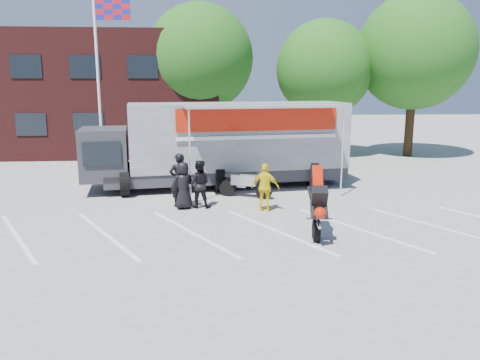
{
  "coord_description": "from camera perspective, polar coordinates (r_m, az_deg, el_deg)",
  "views": [
    {
      "loc": [
        -1.8,
        -11.71,
        4.14
      ],
      "look_at": [
        -0.76,
        1.98,
        1.3
      ],
      "focal_mm": 35.0,
      "sensor_mm": 36.0,
      "label": 1
    }
  ],
  "objects": [
    {
      "name": "stunt_bike_rider",
      "position": [
        13.5,
        8.92,
        -6.32
      ],
      "size": [
        1.11,
        1.98,
        2.22
      ],
      "primitive_type": null,
      "rotation": [
        0.0,
        0.0,
        -0.12
      ],
      "color": "black",
      "rests_on": "ground"
    },
    {
      "name": "office_building",
      "position": [
        30.83,
        -20.07,
        9.81
      ],
      "size": [
        18.0,
        8.0,
        7.0
      ],
      "primitive_type": "cube",
      "color": "#471816",
      "rests_on": "ground"
    },
    {
      "name": "transporter_truck",
      "position": [
        19.32,
        -1.6,
        -0.69
      ],
      "size": [
        11.22,
        6.52,
        3.38
      ],
      "primitive_type": null,
      "rotation": [
        0.0,
        0.0,
        0.14
      ],
      "color": "#999CA1",
      "rests_on": "ground"
    },
    {
      "name": "spectator_leather_c",
      "position": [
        15.82,
        -5.01,
        -0.49
      ],
      "size": [
        0.88,
        0.73,
        1.63
      ],
      "primitive_type": "imported",
      "rotation": [
        0.0,
        0.0,
        2.98
      ],
      "color": "black",
      "rests_on": "ground"
    },
    {
      "name": "tree_right",
      "position": [
        28.8,
        20.54,
        14.43
      ],
      "size": [
        6.46,
        6.46,
        9.12
      ],
      "color": "#382314",
      "rests_on": "ground"
    },
    {
      "name": "ground",
      "position": [
        12.55,
        4.2,
        -7.6
      ],
      "size": [
        100.0,
        100.0,
        0.0
      ],
      "primitive_type": "plane",
      "color": "gray",
      "rests_on": "ground"
    },
    {
      "name": "spectator_leather_a",
      "position": [
        15.74,
        -6.93,
        -0.66
      ],
      "size": [
        0.91,
        0.75,
        1.6
      ],
      "primitive_type": "imported",
      "rotation": [
        0.0,
        0.0,
        3.49
      ],
      "color": "black",
      "rests_on": "ground"
    },
    {
      "name": "spectator_leather_b",
      "position": [
        16.02,
        -7.42,
        -0.01
      ],
      "size": [
        0.76,
        0.59,
        1.84
      ],
      "primitive_type": "imported",
      "rotation": [
        0.0,
        0.0,
        3.39
      ],
      "color": "black",
      "rests_on": "ground"
    },
    {
      "name": "parked_motorcycle",
      "position": [
        17.33,
        0.66,
        -2.13
      ],
      "size": [
        2.19,
        1.48,
        1.09
      ],
      "primitive_type": null,
      "rotation": [
        0.0,
        0.0,
        1.15
      ],
      "color": "#B7B7BC",
      "rests_on": "ground"
    },
    {
      "name": "spectator_hivis",
      "position": [
        15.36,
        3.11,
        -0.89
      ],
      "size": [
        1.02,
        0.71,
        1.6
      ],
      "primitive_type": "imported",
      "rotation": [
        0.0,
        0.0,
        2.76
      ],
      "color": "yellow",
      "rests_on": "ground"
    },
    {
      "name": "parking_bay_lines",
      "position": [
        13.49,
        3.57,
        -6.18
      ],
      "size": [
        18.09,
        13.33,
        0.01
      ],
      "primitive_type": "cube",
      "rotation": [
        0.0,
        0.0,
        0.52
      ],
      "color": "white",
      "rests_on": "ground"
    },
    {
      "name": "tree_left",
      "position": [
        27.75,
        -4.9,
        14.6
      ],
      "size": [
        6.12,
        6.12,
        8.64
      ],
      "color": "#382314",
      "rests_on": "ground"
    },
    {
      "name": "tree_mid",
      "position": [
        27.58,
        10.21,
        13.18
      ],
      "size": [
        5.44,
        5.44,
        7.68
      ],
      "color": "#382314",
      "rests_on": "ground"
    },
    {
      "name": "flagpole",
      "position": [
        22.18,
        -16.36,
        13.59
      ],
      "size": [
        1.61,
        0.12,
        8.0
      ],
      "color": "white",
      "rests_on": "ground"
    }
  ]
}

